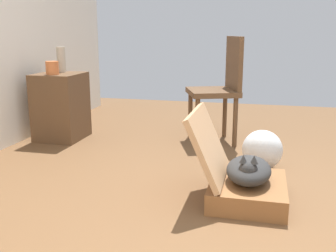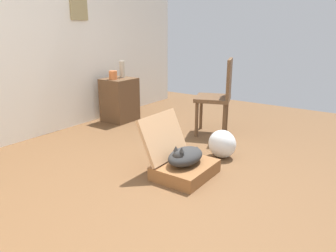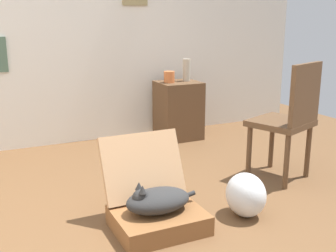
% 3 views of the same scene
% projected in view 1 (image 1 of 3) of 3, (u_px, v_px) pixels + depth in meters
% --- Properties ---
extents(ground_plane, '(7.68, 7.68, 0.00)m').
position_uv_depth(ground_plane, '(236.00, 222.00, 2.26)').
color(ground_plane, brown).
rests_on(ground_plane, ground).
extents(suitcase_base, '(0.58, 0.48, 0.13)m').
position_uv_depth(suitcase_base, '(248.00, 191.00, 2.53)').
color(suitcase_base, brown).
rests_on(suitcase_base, ground).
extents(suitcase_lid, '(0.58, 0.23, 0.45)m').
position_uv_depth(suitcase_lid, '(208.00, 145.00, 2.52)').
color(suitcase_lid, tan).
rests_on(suitcase_lid, suitcase_base).
extents(cat, '(0.51, 0.28, 0.21)m').
position_uv_depth(cat, '(249.00, 170.00, 2.49)').
color(cat, '#2D2D2D').
rests_on(cat, suitcase_base).
extents(plastic_bag_white, '(0.27, 0.31, 0.31)m').
position_uv_depth(plastic_bag_white, '(262.00, 150.00, 3.09)').
color(plastic_bag_white, silver).
rests_on(plastic_bag_white, ground).
extents(side_table, '(0.47, 0.43, 0.66)m').
position_uv_depth(side_table, '(61.00, 106.00, 3.94)').
color(side_table, brown).
rests_on(side_table, ground).
extents(vase_tall, '(0.12, 0.12, 0.13)m').
position_uv_depth(vase_tall, '(52.00, 68.00, 3.74)').
color(vase_tall, '#CC6B38').
rests_on(vase_tall, side_table).
extents(vase_short, '(0.09, 0.09, 0.25)m').
position_uv_depth(vase_short, '(61.00, 60.00, 3.95)').
color(vase_short, '#B7AD99').
rests_on(vase_short, side_table).
extents(chair, '(0.60, 0.58, 1.02)m').
position_uv_depth(chair, '(221.00, 85.00, 3.78)').
color(chair, brown).
rests_on(chair, ground).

